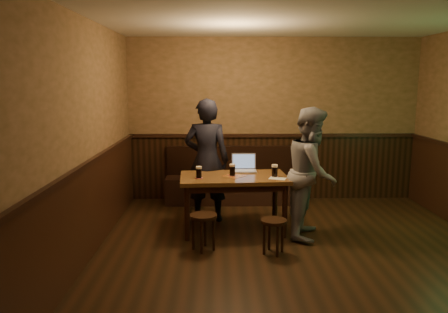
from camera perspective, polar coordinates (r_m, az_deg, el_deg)
name	(u,v)px	position (r m, az deg, el deg)	size (l,w,h in m)	color
room	(304,160)	(4.96, 10.37, -0.40)	(5.04, 6.04, 2.84)	black
bench	(230,184)	(7.52, 0.85, -3.65)	(2.20, 0.50, 0.95)	black
pub_table	(234,183)	(6.01, 1.28, -3.51)	(1.51, 0.93, 0.79)	#573319
stool_left	(203,222)	(5.42, -2.71, -8.50)	(0.38, 0.38, 0.45)	black
stool_right	(274,226)	(5.35, 6.49, -9.06)	(0.39, 0.39, 0.43)	black
pint_left	(199,172)	(5.85, -3.30, -2.06)	(0.10, 0.10, 0.16)	maroon
pint_mid	(232,170)	(5.98, 1.10, -1.77)	(0.11, 0.11, 0.17)	maroon
pint_right	(275,171)	(5.96, 6.63, -1.85)	(0.11, 0.11, 0.17)	maroon
laptop	(244,167)	(6.31, 2.63, -1.34)	(0.35, 0.28, 0.25)	silver
menu	(277,178)	(5.87, 7.00, -2.86)	(0.22, 0.15, 0.00)	silver
person_suit	(207,160)	(6.44, -2.27, -0.50)	(0.66, 0.44, 1.82)	black
person_grey	(312,173)	(5.90, 11.42, -2.07)	(0.84, 0.66, 1.74)	gray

